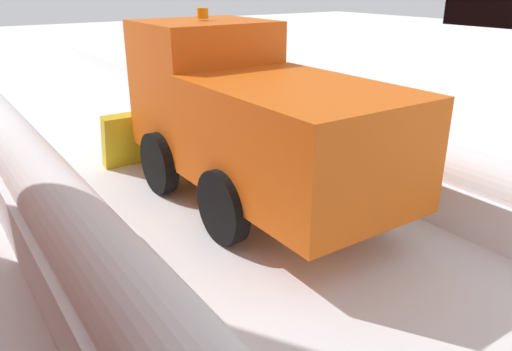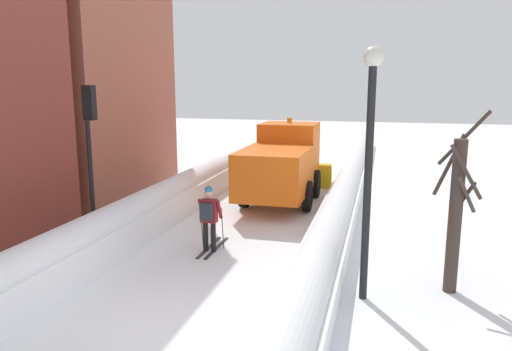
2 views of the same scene
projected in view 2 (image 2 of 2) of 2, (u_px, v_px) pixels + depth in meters
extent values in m
plane|color=white|center=(271.00, 201.00, 18.52)|extent=(80.00, 80.00, 0.00)
cube|color=white|center=(202.00, 186.00, 19.13)|extent=(1.10, 36.00, 0.87)
cylinder|color=white|center=(202.00, 176.00, 19.05)|extent=(0.90, 34.20, 0.90)
cube|color=white|center=(345.00, 197.00, 17.76)|extent=(1.10, 36.00, 0.68)
cylinder|color=white|center=(345.00, 188.00, 17.69)|extent=(0.90, 34.20, 0.90)
cube|color=#9E5642|center=(45.00, 36.00, 19.16)|extent=(8.01, 6.86, 12.62)
cube|color=orange|center=(275.00, 172.00, 16.94)|extent=(2.30, 3.40, 1.60)
cube|color=orange|center=(289.00, 152.00, 19.44)|extent=(2.20, 2.00, 2.30)
cube|color=black|center=(294.00, 137.00, 20.25)|extent=(1.85, 0.06, 1.01)
cube|color=yellow|center=(295.00, 175.00, 20.95)|extent=(3.20, 0.46, 1.13)
cylinder|color=orange|center=(290.00, 120.00, 19.20)|extent=(0.20, 0.20, 0.18)
cylinder|color=black|center=(260.00, 181.00, 19.67)|extent=(0.25, 1.10, 1.10)
cylinder|color=black|center=(316.00, 184.00, 19.09)|extent=(0.25, 1.10, 1.10)
cylinder|color=black|center=(245.00, 192.00, 17.58)|extent=(0.25, 1.10, 1.10)
cylinder|color=black|center=(307.00, 196.00, 17.00)|extent=(0.25, 1.10, 1.10)
cylinder|color=black|center=(206.00, 236.00, 13.01)|extent=(0.14, 0.14, 0.82)
cylinder|color=black|center=(213.00, 237.00, 12.95)|extent=(0.14, 0.14, 0.82)
cube|color=maroon|center=(209.00, 211.00, 12.84)|extent=(0.42, 0.26, 0.62)
cube|color=#262D38|center=(206.00, 212.00, 12.64)|extent=(0.32, 0.16, 0.44)
sphere|color=tan|center=(209.00, 194.00, 12.75)|extent=(0.24, 0.24, 0.24)
sphere|color=teal|center=(209.00, 190.00, 12.73)|extent=(0.22, 0.22, 0.22)
cylinder|color=maroon|center=(201.00, 208.00, 13.00)|extent=(0.09, 0.33, 0.56)
cylinder|color=maroon|center=(219.00, 209.00, 12.87)|extent=(0.09, 0.33, 0.56)
cube|color=black|center=(209.00, 247.00, 13.32)|extent=(0.09, 1.80, 0.03)
cube|color=black|center=(217.00, 248.00, 13.26)|extent=(0.09, 1.80, 0.03)
cylinder|color=#262628|center=(202.00, 227.00, 13.23)|extent=(0.02, 0.19, 1.19)
cylinder|color=#262628|center=(223.00, 228.00, 13.08)|extent=(0.02, 0.19, 1.19)
cylinder|color=black|center=(92.00, 187.00, 12.78)|extent=(0.12, 0.12, 3.53)
cube|color=black|center=(89.00, 103.00, 12.49)|extent=(0.28, 0.24, 0.90)
sphere|color=red|center=(92.00, 92.00, 12.56)|extent=(0.18, 0.18, 0.18)
sphere|color=gold|center=(92.00, 102.00, 12.62)|extent=(0.18, 0.18, 0.18)
sphere|color=green|center=(93.00, 113.00, 12.67)|extent=(0.18, 0.18, 0.18)
cylinder|color=black|center=(368.00, 187.00, 9.77)|extent=(0.16, 0.16, 4.80)
sphere|color=silver|center=(373.00, 57.00, 9.28)|extent=(0.40, 0.40, 0.40)
cylinder|color=#3F322C|center=(455.00, 217.00, 10.25)|extent=(0.28, 0.28, 3.34)
cylinder|color=#3F322C|center=(467.00, 195.00, 9.96)|extent=(0.49, 0.57, 0.86)
cylinder|color=#3F322C|center=(464.00, 138.00, 10.21)|extent=(0.97, 0.37, 1.24)
cylinder|color=#3F322C|center=(449.00, 164.00, 10.28)|extent=(0.67, 0.58, 1.30)
cylinder|color=#3F322C|center=(466.00, 172.00, 9.80)|extent=(0.75, 0.41, 1.19)
cylinder|color=#3F322C|center=(465.00, 197.00, 10.22)|extent=(0.35, 0.57, 0.78)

